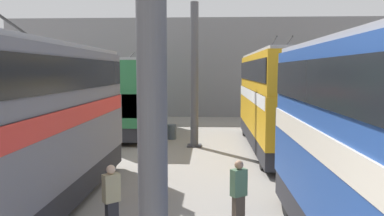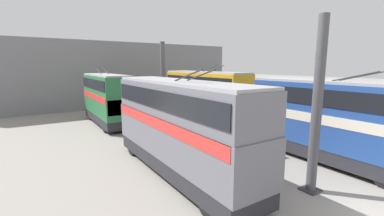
{
  "view_description": "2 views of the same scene",
  "coord_description": "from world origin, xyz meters",
  "px_view_note": "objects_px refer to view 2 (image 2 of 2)",
  "views": [
    {
      "loc": [
        -2.38,
        -0.83,
        4.21
      ],
      "look_at": [
        12.4,
        -0.14,
        2.73
      ],
      "focal_mm": 35.0,
      "sensor_mm": 36.0,
      "label": 1
    },
    {
      "loc": [
        -3.42,
        10.68,
        5.75
      ],
      "look_at": [
        11.23,
        1.24,
        2.86
      ],
      "focal_mm": 24.0,
      "sensor_mm": 36.0,
      "label": 2
    }
  ],
  "objects_px": {
    "bus_left_far": "(204,94)",
    "bus_right_mid": "(179,122)",
    "bus_left_near": "(330,116)",
    "person_by_right_row": "(228,153)",
    "person_by_left_row": "(261,141)",
    "oil_drum": "(140,120)",
    "bus_right_far": "(107,96)",
    "person_aisle_midway": "(213,140)"
  },
  "relations": [
    {
      "from": "bus_left_far",
      "to": "bus_right_mid",
      "type": "bearing_deg",
      "value": 138.67
    },
    {
      "from": "bus_left_near",
      "to": "person_by_right_row",
      "type": "height_order",
      "value": "bus_left_near"
    },
    {
      "from": "person_by_right_row",
      "to": "person_by_left_row",
      "type": "relative_size",
      "value": 0.99
    },
    {
      "from": "bus_left_far",
      "to": "oil_drum",
      "type": "distance_m",
      "value": 6.87
    },
    {
      "from": "person_by_left_row",
      "to": "oil_drum",
      "type": "distance_m",
      "value": 13.26
    },
    {
      "from": "bus_right_far",
      "to": "person_aisle_midway",
      "type": "height_order",
      "value": "bus_right_far"
    },
    {
      "from": "person_aisle_midway",
      "to": "oil_drum",
      "type": "distance_m",
      "value": 10.99
    },
    {
      "from": "person_aisle_midway",
      "to": "oil_drum",
      "type": "bearing_deg",
      "value": 143.17
    },
    {
      "from": "bus_left_near",
      "to": "person_by_left_row",
      "type": "distance_m",
      "value": 4.24
    },
    {
      "from": "person_by_right_row",
      "to": "person_aisle_midway",
      "type": "height_order",
      "value": "person_aisle_midway"
    },
    {
      "from": "person_by_right_row",
      "to": "person_aisle_midway",
      "type": "xyz_separation_m",
      "value": [
        2.52,
        -0.93,
        0.0
      ]
    },
    {
      "from": "bus_right_far",
      "to": "oil_drum",
      "type": "relative_size",
      "value": 10.32
    },
    {
      "from": "bus_left_far",
      "to": "bus_right_far",
      "type": "height_order",
      "value": "bus_left_far"
    },
    {
      "from": "person_by_left_row",
      "to": "oil_drum",
      "type": "bearing_deg",
      "value": -19.56
    },
    {
      "from": "bus_left_far",
      "to": "person_by_left_row",
      "type": "xyz_separation_m",
      "value": [
        -10.0,
        2.59,
        -1.98
      ]
    },
    {
      "from": "person_by_right_row",
      "to": "person_by_left_row",
      "type": "distance_m",
      "value": 3.37
    },
    {
      "from": "bus_right_far",
      "to": "person_aisle_midway",
      "type": "distance_m",
      "value": 13.28
    },
    {
      "from": "bus_right_far",
      "to": "person_by_left_row",
      "type": "distance_m",
      "value": 15.84
    },
    {
      "from": "bus_left_far",
      "to": "bus_right_mid",
      "type": "xyz_separation_m",
      "value": [
        -9.58,
        8.42,
        -0.09
      ]
    },
    {
      "from": "bus_left_near",
      "to": "person_by_right_row",
      "type": "xyz_separation_m",
      "value": [
        2.23,
        5.9,
        -1.81
      ]
    },
    {
      "from": "bus_right_mid",
      "to": "oil_drum",
      "type": "bearing_deg",
      "value": -12.27
    },
    {
      "from": "person_by_left_row",
      "to": "oil_drum",
      "type": "relative_size",
      "value": 2.02
    },
    {
      "from": "bus_left_near",
      "to": "bus_right_mid",
      "type": "distance_m",
      "value": 9.03
    },
    {
      "from": "bus_right_far",
      "to": "person_by_right_row",
      "type": "relative_size",
      "value": 5.13
    },
    {
      "from": "bus_right_far",
      "to": "person_aisle_midway",
      "type": "bearing_deg",
      "value": -164.78
    },
    {
      "from": "person_by_right_row",
      "to": "person_aisle_midway",
      "type": "relative_size",
      "value": 1.0
    },
    {
      "from": "bus_left_near",
      "to": "person_aisle_midway",
      "type": "relative_size",
      "value": 5.55
    },
    {
      "from": "bus_right_far",
      "to": "oil_drum",
      "type": "bearing_deg",
      "value": -122.69
    },
    {
      "from": "bus_right_far",
      "to": "person_by_right_row",
      "type": "xyz_separation_m",
      "value": [
        -15.21,
        -2.52,
        -1.84
      ]
    },
    {
      "from": "bus_left_far",
      "to": "bus_left_near",
      "type": "bearing_deg",
      "value": 180.0
    },
    {
      "from": "bus_left_far",
      "to": "person_aisle_midway",
      "type": "height_order",
      "value": "bus_left_far"
    },
    {
      "from": "person_aisle_midway",
      "to": "bus_left_near",
      "type": "bearing_deg",
      "value": 5.57
    },
    {
      "from": "person_by_right_row",
      "to": "person_by_left_row",
      "type": "xyz_separation_m",
      "value": [
        0.6,
        -3.31,
        0.01
      ]
    },
    {
      "from": "bus_right_far",
      "to": "person_aisle_midway",
      "type": "relative_size",
      "value": 5.13
    },
    {
      "from": "person_by_right_row",
      "to": "oil_drum",
      "type": "xyz_separation_m",
      "value": [
        13.47,
        -0.18,
        -0.52
      ]
    },
    {
      "from": "person_by_right_row",
      "to": "bus_left_near",
      "type": "bearing_deg",
      "value": -150.98
    },
    {
      "from": "bus_left_far",
      "to": "bus_right_far",
      "type": "distance_m",
      "value": 9.6
    },
    {
      "from": "bus_left_near",
      "to": "oil_drum",
      "type": "bearing_deg",
      "value": 20.0
    },
    {
      "from": "bus_right_mid",
      "to": "bus_right_far",
      "type": "height_order",
      "value": "bus_right_mid"
    },
    {
      "from": "oil_drum",
      "to": "person_by_left_row",
      "type": "bearing_deg",
      "value": -166.33
    },
    {
      "from": "oil_drum",
      "to": "person_by_right_row",
      "type": "bearing_deg",
      "value": 179.22
    },
    {
      "from": "bus_right_mid",
      "to": "bus_right_far",
      "type": "xyz_separation_m",
      "value": [
        14.19,
        0.0,
        -0.06
      ]
    }
  ]
}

